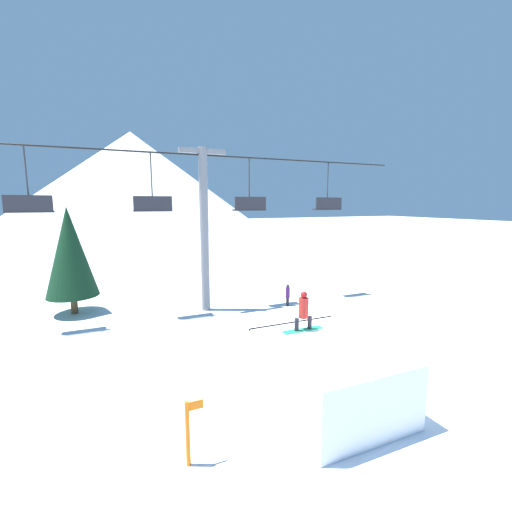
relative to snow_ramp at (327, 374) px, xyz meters
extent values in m
plane|color=white|center=(1.43, -0.24, -0.88)|extent=(220.00, 220.00, 0.00)
cone|color=silver|center=(1.43, 88.20, 10.93)|extent=(64.43, 64.43, 23.62)
cube|color=white|center=(0.00, 0.00, 0.00)|extent=(3.12, 4.05, 1.76)
cube|color=silver|center=(0.00, 1.97, 0.85)|extent=(3.12, 0.10, 0.06)
cube|color=#1E9E6B|center=(-0.07, 1.21, 0.89)|extent=(1.34, 0.26, 0.03)
cylinder|color=black|center=(-0.30, 1.21, 1.10)|extent=(0.14, 0.14, 0.39)
cylinder|color=black|center=(0.17, 1.21, 1.10)|extent=(0.14, 0.14, 0.39)
cylinder|color=red|center=(-0.07, 1.21, 1.61)|extent=(0.30, 0.30, 0.62)
sphere|color=maroon|center=(-0.07, 1.21, 2.02)|extent=(0.21, 0.21, 0.21)
cylinder|color=slate|center=(-0.83, 9.83, 3.35)|extent=(0.45, 0.45, 8.47)
cube|color=slate|center=(-0.83, 9.83, 7.39)|extent=(2.40, 0.24, 0.24)
cylinder|color=black|center=(-0.83, 9.83, 7.19)|extent=(23.87, 0.08, 0.08)
cylinder|color=#28282D|center=(-8.44, 9.83, 5.81)|extent=(0.06, 0.06, 2.75)
cube|color=#232328|center=(-8.44, 9.83, 4.43)|extent=(1.80, 0.44, 0.08)
cube|color=#232328|center=(-8.44, 9.65, 4.78)|extent=(1.80, 0.08, 0.70)
cylinder|color=#28282D|center=(-3.37, 9.83, 5.81)|extent=(0.06, 0.06, 2.75)
cube|color=#232328|center=(-3.37, 9.83, 4.43)|extent=(1.80, 0.44, 0.08)
cube|color=#232328|center=(-3.37, 9.65, 4.78)|extent=(1.80, 0.08, 0.70)
cylinder|color=#28282D|center=(1.70, 9.83, 5.81)|extent=(0.06, 0.06, 2.75)
cube|color=#232328|center=(1.70, 9.83, 4.43)|extent=(1.80, 0.44, 0.08)
cube|color=#232328|center=(1.70, 9.65, 4.78)|extent=(1.80, 0.08, 0.70)
cylinder|color=#28282D|center=(6.78, 9.83, 5.81)|extent=(0.06, 0.06, 2.75)
cube|color=#232328|center=(6.78, 9.83, 4.43)|extent=(1.80, 0.44, 0.08)
cube|color=#232328|center=(6.78, 9.65, 4.78)|extent=(1.80, 0.08, 0.70)
cylinder|color=#4C3823|center=(-7.27, 11.99, -0.41)|extent=(0.33, 0.33, 0.94)
cone|color=black|center=(-7.27, 11.99, 2.36)|extent=(2.53, 2.53, 4.61)
cylinder|color=orange|center=(-4.15, -0.78, -0.13)|extent=(0.10, 0.10, 1.50)
cube|color=orange|center=(-3.97, -0.78, 0.50)|extent=(0.36, 0.02, 0.20)
cylinder|color=black|center=(3.54, 8.70, -0.66)|extent=(0.17, 0.17, 0.45)
cylinder|color=#471956|center=(3.54, 8.70, -0.13)|extent=(0.24, 0.24, 0.60)
sphere|color=#232328|center=(3.54, 8.70, 0.26)|extent=(0.18, 0.18, 0.18)
camera|label=1|loc=(-5.48, -7.52, 4.80)|focal=24.00mm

